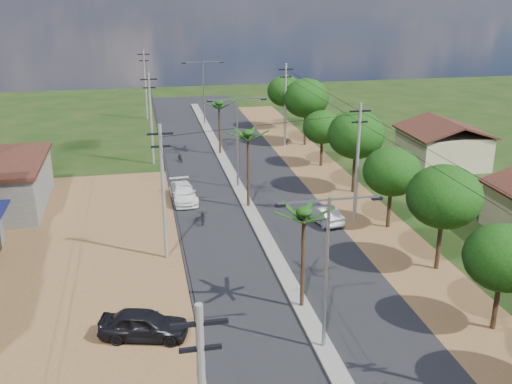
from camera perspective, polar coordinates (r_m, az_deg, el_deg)
The scene contains 29 objects.
ground at distance 30.92m, azimuth 6.40°, elevation -14.62°, with size 160.00×160.00×0.00m, color black.
road at distance 43.68m, azimuth 0.49°, elevation -3.78°, with size 12.00×110.00×0.04m, color black.
median at distance 46.37m, azimuth -0.28°, elevation -2.27°, with size 1.00×90.00×0.18m, color #605E56.
dirt_lot_west at distance 37.20m, azimuth -20.67°, elevation -9.53°, with size 18.00×46.00×0.04m, color brown.
dirt_shoulder_east at distance 46.06m, azimuth 10.90°, elevation -2.90°, with size 5.00×90.00×0.03m, color brown.
house_east_far at distance 61.74m, azimuth 17.39°, elevation 4.63°, with size 7.60×7.50×4.60m.
tree_east_b at distance 32.73m, azimuth 22.48°, elevation -5.81°, with size 4.00×4.00×5.83m.
tree_east_c at distance 38.15m, azimuth 17.48°, elevation -0.44°, with size 4.60×4.60×6.83m.
tree_east_d at distance 44.10m, azimuth 12.82°, elevation 1.92°, with size 4.20×4.20×6.13m.
tree_east_e at distance 51.08m, azimuth 9.50°, elevation 5.41°, with size 4.80×4.80×7.14m.
tree_east_f at distance 58.57m, azimuth 6.33°, elevation 6.14°, with size 3.80×3.80×5.52m.
tree_east_g at distance 65.95m, azimuth 4.78°, elevation 8.89°, with size 5.00×5.00×7.38m.
tree_east_h at distance 73.58m, azimuth 2.81°, elevation 9.56°, with size 4.40×4.40×6.52m.
palm_median_near at distance 31.71m, azimuth 4.60°, elevation -2.31°, with size 2.00×2.00×6.15m.
palm_median_mid at distance 46.45m, azimuth -0.77°, elevation 5.30°, with size 2.00×2.00×6.55m.
palm_median_far at distance 62.01m, azimuth -3.53°, elevation 8.27°, with size 2.00×2.00×5.85m.
streetlight_near at distance 28.52m, azimuth 6.76°, elevation -6.62°, with size 5.10×0.18×8.00m.
streetlight_mid at distance 51.50m, azimuth -1.80°, elevation 5.43°, with size 5.10×0.18×8.00m.
streetlight_far at distance 75.77m, azimuth -5.03°, elevation 9.91°, with size 5.10×0.18×8.00m.
utility_pole_w_b at distance 38.39m, azimuth -8.84°, elevation 0.21°, with size 1.60×0.24×9.00m.
utility_pole_w_c at distance 59.61m, azimuth -9.97°, elevation 7.06°, with size 1.60×0.24×9.00m.
utility_pole_w_d at distance 80.26m, azimuth -10.50°, elevation 10.18°, with size 1.60×0.24×9.00m.
utility_pole_e_b at distance 45.03m, azimuth 9.63°, elevation 3.06°, with size 1.60×0.24×9.00m.
utility_pole_e_c at distance 65.45m, azimuth 2.81°, elevation 8.42°, with size 1.60×0.24×9.00m.
car_silver_mid at distance 45.39m, azimuth 6.38°, elevation -2.11°, with size 1.41×4.05×1.33m, color #A8AAB0.
car_white_far at distance 49.77m, azimuth -6.95°, elevation -0.12°, with size 1.96×4.83×1.40m, color silver.
car_parked_dark at distance 31.64m, azimuth -10.64°, elevation -12.33°, with size 1.82×4.51×1.54m, color black.
moto_rider_west_a at distance 45.26m, azimuth -5.10°, elevation -2.34°, with size 0.68×1.96×1.03m, color black.
moto_rider_west_b at distance 60.85m, azimuth -7.25°, elevation 3.26°, with size 0.41×1.47×0.88m, color black.
Camera 1 is at (-8.29, -24.27, 17.26)m, focal length 42.00 mm.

